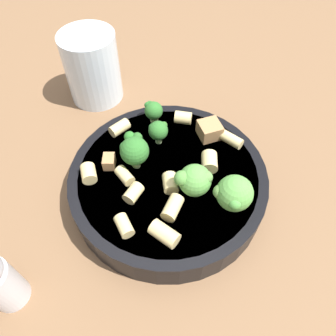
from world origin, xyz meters
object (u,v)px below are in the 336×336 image
Objects in this scene: drinking_glass at (93,72)px; chicken_chunk_1 at (109,161)px; rigatoni_0 at (133,193)px; broccoli_floret_0 at (153,111)px; rigatoni_10 at (125,176)px; rigatoni_8 at (164,234)px; rigatoni_3 at (173,208)px; pasta_bowl at (168,181)px; rigatoni_5 at (120,128)px; rigatoni_7 at (89,173)px; broccoli_floret_1 at (194,180)px; rigatoni_6 at (209,162)px; rigatoni_2 at (170,183)px; rigatoni_9 at (124,226)px; chicken_chunk_0 at (210,130)px; rigatoni_4 at (231,139)px; rigatoni_1 at (183,118)px; broccoli_floret_4 at (158,131)px; broccoli_floret_2 at (234,194)px; broccoli_floret_3 at (135,147)px.

chicken_chunk_1 is at bearing 120.86° from drinking_glass.
rigatoni_0 is 0.05m from chicken_chunk_1.
broccoli_floret_0 reaches higher than rigatoni_10.
rigatoni_3 is at bearing -88.61° from rigatoni_8.
pasta_bowl is 0.09m from rigatoni_5.
chicken_chunk_1 is (0.02, -0.01, 0.00)m from rigatoni_10.
rigatoni_0 and chicken_chunk_1 have the same top height.
rigatoni_8 is 0.08m from rigatoni_10.
rigatoni_7 is (0.06, -0.01, 0.00)m from rigatoni_0.
broccoli_floret_1 is 0.04m from rigatoni_6.
rigatoni_2 is at bearing 143.78° from rigatoni_5.
rigatoni_8 reaches higher than rigatoni_10.
chicken_chunk_0 reaches higher than rigatoni_9.
rigatoni_9 is (0.04, 0.00, -0.00)m from rigatoni_8.
rigatoni_6 is at bearing 68.10° from rigatoni_4.
rigatoni_0 is at bearing 98.01° from broccoli_floret_0.
chicken_chunk_0 is at bearing -105.03° from rigatoni_2.
rigatoni_4 is 0.23m from drinking_glass.
rigatoni_8 is 1.33× the size of rigatoni_10.
rigatoni_6 is (-0.05, 0.06, 0.00)m from rigatoni_1.
broccoli_floret_4 is 1.18× the size of rigatoni_3.
broccoli_floret_2 reaches higher than rigatoni_9.
rigatoni_4 is 0.13m from rigatoni_10.
broccoli_floret_4 is at bearing -63.59° from rigatoni_3.
chicken_chunk_0 is (-0.11, -0.03, 0.00)m from rigatoni_5.
rigatoni_9 is (0.02, 0.16, -0.00)m from rigatoni_1.
rigatoni_1 is 0.16m from rigatoni_8.
rigatoni_3 is 0.03m from rigatoni_8.
broccoli_floret_4 is 0.09m from rigatoni_7.
rigatoni_6 is at bearing -53.95° from broccoli_floret_2.
rigatoni_3 is 0.94× the size of rigatoni_4.
rigatoni_8 is 0.28m from drinking_glass.
broccoli_floret_0 is 0.68× the size of broccoli_floret_3.
rigatoni_4 is 0.16m from rigatoni_9.
broccoli_floret_0 is 1.18× the size of rigatoni_5.
rigatoni_6 reaches higher than rigatoni_10.
rigatoni_3 is (-0.04, 0.09, -0.01)m from broccoli_floret_4.
broccoli_floret_2 reaches higher than broccoli_floret_1.
broccoli_floret_1 reaches higher than rigatoni_9.
pasta_bowl is 7.82× the size of broccoli_floret_0.
broccoli_floret_4 is at bearing -88.23° from rigatoni_9.
broccoli_floret_0 reaches higher than rigatoni_6.
pasta_bowl is at bearing 48.10° from rigatoni_4.
rigatoni_3 is at bearing 158.70° from rigatoni_10.
pasta_bowl is 0.08m from rigatoni_8.
rigatoni_6 is 1.30× the size of chicken_chunk_1.
rigatoni_2 is 1.03× the size of rigatoni_7.
rigatoni_2 is 0.03m from rigatoni_3.
rigatoni_8 is at bearing 138.99° from rigatoni_10.
drinking_glass reaches higher than rigatoni_5.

